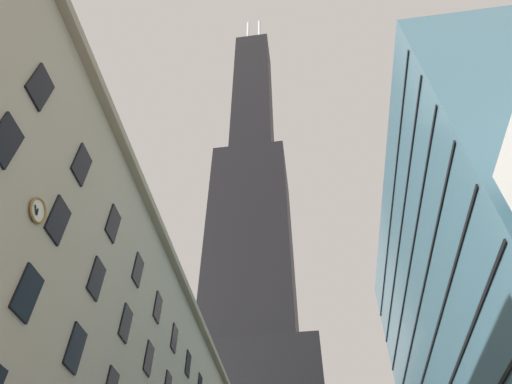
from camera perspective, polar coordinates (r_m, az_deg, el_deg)
dark_skyscraper at (r=110.14m, az=-0.57°, el=-12.68°), size 29.35×29.35×212.21m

